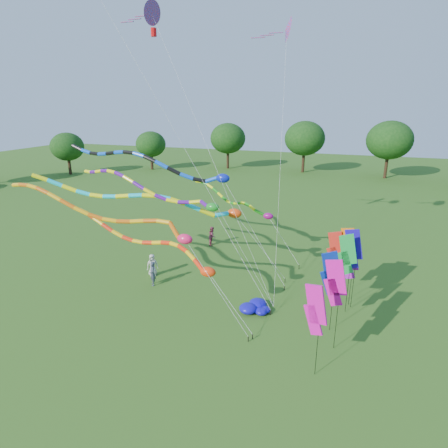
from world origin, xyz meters
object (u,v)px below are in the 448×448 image
(person_a, at_px, (152,265))
(person_b, at_px, (152,274))
(tube_kite_red, at_px, (158,247))
(blue_nylon_heap, at_px, (254,305))
(person_c, at_px, (212,236))
(tube_kite_orange, at_px, (112,215))

(person_a, xyz_separation_m, person_b, (0.74, -1.29, 0.03))
(tube_kite_red, height_order, person_a, tube_kite_red)
(tube_kite_red, distance_m, person_b, 3.80)
(blue_nylon_heap, distance_m, person_c, 11.08)
(person_b, relative_size, person_c, 1.02)
(person_a, distance_m, person_b, 1.49)
(person_b, xyz_separation_m, person_c, (1.09, 8.40, -0.02))
(tube_kite_red, bearing_deg, person_a, 142.23)
(tube_kite_orange, xyz_separation_m, blue_nylon_heap, (7.57, 2.54, -5.61))
(person_c, bearing_deg, person_a, 158.66)
(person_b, bearing_deg, person_c, 134.27)
(tube_kite_red, bearing_deg, person_c, 108.46)
(person_a, distance_m, person_c, 7.34)
(person_c, bearing_deg, blue_nylon_heap, -152.87)
(person_a, bearing_deg, person_b, -98.44)
(person_b, bearing_deg, tube_kite_red, 2.56)
(blue_nylon_heap, xyz_separation_m, person_c, (-6.19, 9.18, 0.58))
(tube_kite_red, relative_size, blue_nylon_heap, 8.74)
(person_c, bearing_deg, tube_kite_red, 176.19)
(person_a, bearing_deg, tube_kite_red, -91.59)
(tube_kite_orange, distance_m, person_c, 12.82)
(blue_nylon_heap, relative_size, person_c, 0.87)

